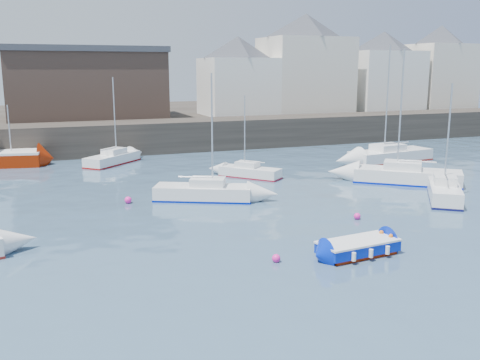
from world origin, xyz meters
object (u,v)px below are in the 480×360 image
object	(u,v)px
buoy_near	(276,262)
buoy_mid	(357,219)
sailboat_b	(204,192)
sailboat_h	(113,158)
sailboat_f	(250,172)
buoy_far	(128,203)
blue_dinghy	(358,247)
sailboat_g	(390,155)
sailboat_c	(444,191)
sailboat_d	(407,175)

from	to	relation	value
buoy_near	buoy_mid	bearing A→B (deg)	32.60
sailboat_b	sailboat_h	distance (m)	15.64
sailboat_f	sailboat_h	world-z (taller)	sailboat_h
buoy_far	blue_dinghy	bearing A→B (deg)	-58.54
sailboat_g	blue_dinghy	bearing A→B (deg)	-129.36
sailboat_b	sailboat_c	world-z (taller)	sailboat_b
sailboat_d	buoy_near	size ratio (longest dim) A/B	25.90
sailboat_b	sailboat_h	xyz separation A→B (m)	(-3.58, 15.23, -0.03)
blue_dinghy	sailboat_g	bearing A→B (deg)	50.64
blue_dinghy	sailboat_h	size ratio (longest dim) A/B	0.52
buoy_near	buoy_mid	distance (m)	8.24
sailboat_d	sailboat_g	size ratio (longest dim) A/B	0.94
sailboat_c	buoy_near	bearing A→B (deg)	-156.60
sailboat_c	sailboat_f	world-z (taller)	sailboat_c
sailboat_d	sailboat_b	bearing A→B (deg)	178.28
sailboat_b	buoy_far	size ratio (longest dim) A/B	18.03
sailboat_b	sailboat_f	distance (m)	7.73
buoy_far	sailboat_f	bearing A→B (deg)	25.34
blue_dinghy	sailboat_f	size ratio (longest dim) A/B	0.62
sailboat_g	sailboat_d	bearing A→B (deg)	-119.30
blue_dinghy	sailboat_d	world-z (taller)	sailboat_d
buoy_mid	sailboat_g	bearing A→B (deg)	48.71
sailboat_g	buoy_near	distance (m)	27.97
sailboat_h	buoy_near	distance (m)	27.14
blue_dinghy	sailboat_b	size ratio (longest dim) A/B	0.49
sailboat_d	sailboat_f	bearing A→B (deg)	148.44
sailboat_b	buoy_near	size ratio (longest dim) A/B	21.52
sailboat_f	sailboat_c	bearing A→B (deg)	-51.21
sailboat_g	buoy_near	bearing A→B (deg)	-135.98
buoy_near	sailboat_h	bearing A→B (deg)	96.82
blue_dinghy	buoy_far	xyz separation A→B (m)	(-8.00, 13.07, -0.39)
buoy_mid	buoy_far	bearing A→B (deg)	144.09
sailboat_f	buoy_far	bearing A→B (deg)	-154.66
sailboat_b	sailboat_h	bearing A→B (deg)	103.24
blue_dinghy	sailboat_g	distance (m)	25.81
sailboat_g	buoy_mid	size ratio (longest dim) A/B	26.85
sailboat_f	blue_dinghy	bearing A→B (deg)	-96.35
sailboat_d	buoy_far	size ratio (longest dim) A/B	21.70
sailboat_b	buoy_far	xyz separation A→B (m)	(-4.61, 0.84, -0.51)
sailboat_h	buoy_far	distance (m)	14.44
sailboat_b	sailboat_d	world-z (taller)	sailboat_d
sailboat_c	buoy_far	distance (m)	19.83
blue_dinghy	buoy_mid	xyz separation A→B (m)	(3.20, 4.96, -0.39)
sailboat_g	buoy_near	size ratio (longest dim) A/B	27.49
sailboat_g	sailboat_f	bearing A→B (deg)	-171.48
sailboat_c	buoy_mid	xyz separation A→B (m)	(-7.60, -1.85, -0.56)
sailboat_b	sailboat_g	world-z (taller)	sailboat_g
blue_dinghy	sailboat_h	xyz separation A→B (m)	(-6.97, 27.46, 0.09)
sailboat_b	sailboat_f	xyz separation A→B (m)	(5.36, 5.56, -0.08)
buoy_mid	buoy_far	distance (m)	13.83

